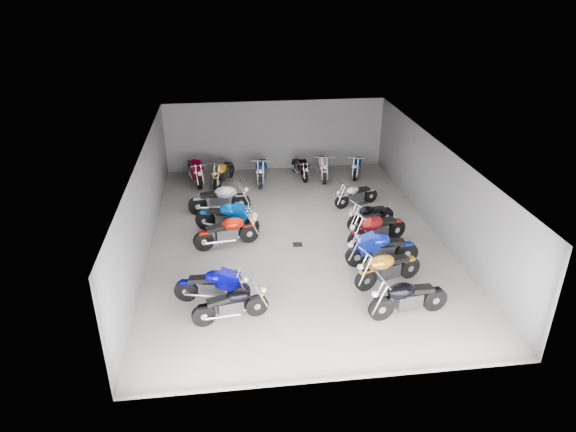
# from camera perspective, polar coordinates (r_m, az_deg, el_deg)

# --- Properties ---
(ground) EXTENTS (14.00, 14.00, 0.00)m
(ground) POSITION_cam_1_polar(r_m,az_deg,el_deg) (18.06, 0.86, -2.43)
(ground) COLOR #9F9C97
(ground) RESTS_ON ground
(wall_back) EXTENTS (10.00, 0.10, 3.20)m
(wall_back) POSITION_cam_1_polar(r_m,az_deg,el_deg) (23.89, -1.43, 8.93)
(wall_back) COLOR slate
(wall_back) RESTS_ON ground
(wall_left) EXTENTS (0.10, 14.00, 3.20)m
(wall_left) POSITION_cam_1_polar(r_m,az_deg,el_deg) (17.44, -15.61, 1.33)
(wall_left) COLOR slate
(wall_left) RESTS_ON ground
(wall_right) EXTENTS (0.10, 14.00, 3.20)m
(wall_right) POSITION_cam_1_polar(r_m,az_deg,el_deg) (18.67, 16.29, 2.89)
(wall_right) COLOR slate
(wall_right) RESTS_ON ground
(ceiling) EXTENTS (10.00, 14.00, 0.04)m
(ceiling) POSITION_cam_1_polar(r_m,az_deg,el_deg) (16.78, 0.93, 7.29)
(ceiling) COLOR black
(ceiling) RESTS_ON wall_back
(drain_grate) EXTENTS (0.32, 0.32, 0.01)m
(drain_grate) POSITION_cam_1_polar(r_m,az_deg,el_deg) (17.63, 1.08, -3.18)
(drain_grate) COLOR black
(drain_grate) RESTS_ON ground
(motorcycle_left_a) EXTENTS (2.07, 0.57, 0.92)m
(motorcycle_left_a) POSITION_cam_1_polar(r_m,az_deg,el_deg) (13.92, -6.30, -9.74)
(motorcycle_left_a) COLOR black
(motorcycle_left_a) RESTS_ON ground
(motorcycle_left_b) EXTENTS (2.16, 0.55, 0.95)m
(motorcycle_left_b) POSITION_cam_1_polar(r_m,az_deg,el_deg) (14.69, -8.33, -7.65)
(motorcycle_left_b) COLOR black
(motorcycle_left_b) RESTS_ON ground
(motorcycle_left_d) EXTENTS (2.25, 0.72, 1.00)m
(motorcycle_left_d) POSITION_cam_1_polar(r_m,az_deg,el_deg) (17.41, -6.77, -1.74)
(motorcycle_left_d) COLOR black
(motorcycle_left_d) RESTS_ON ground
(motorcycle_left_e) EXTENTS (2.28, 1.02, 1.05)m
(motorcycle_left_e) POSITION_cam_1_polar(r_m,az_deg,el_deg) (18.31, -6.72, -0.19)
(motorcycle_left_e) COLOR black
(motorcycle_left_e) RESTS_ON ground
(motorcycle_left_f) EXTENTS (2.39, 0.51, 1.05)m
(motorcycle_left_f) POSITION_cam_1_polar(r_m,az_deg,el_deg) (19.83, -7.56, 1.87)
(motorcycle_left_f) COLOR black
(motorcycle_left_f) RESTS_ON ground
(motorcycle_right_a) EXTENTS (2.30, 0.56, 1.01)m
(motorcycle_right_a) POSITION_cam_1_polar(r_m,az_deg,el_deg) (14.36, 13.17, -8.85)
(motorcycle_right_a) COLOR black
(motorcycle_right_a) RESTS_ON ground
(motorcycle_right_b) EXTENTS (2.20, 0.88, 1.00)m
(motorcycle_right_b) POSITION_cam_1_polar(r_m,az_deg,el_deg) (15.55, 10.99, -5.71)
(motorcycle_right_b) COLOR black
(motorcycle_right_b) RESTS_ON ground
(motorcycle_right_c) EXTENTS (2.37, 0.47, 1.04)m
(motorcycle_right_c) POSITION_cam_1_polar(r_m,az_deg,el_deg) (16.48, 10.32, -3.61)
(motorcycle_right_c) COLOR black
(motorcycle_right_c) RESTS_ON ground
(motorcycle_right_d) EXTENTS (2.26, 1.02, 1.04)m
(motorcycle_right_d) POSITION_cam_1_polar(r_m,az_deg,el_deg) (17.66, 9.81, -1.46)
(motorcycle_right_d) COLOR black
(motorcycle_right_d) RESTS_ON ground
(motorcycle_right_e) EXTENTS (1.90, 0.82, 0.87)m
(motorcycle_right_e) POSITION_cam_1_polar(r_m,az_deg,el_deg) (18.82, 9.13, 0.07)
(motorcycle_right_e) COLOR black
(motorcycle_right_e) RESTS_ON ground
(motorcycle_right_f) EXTENTS (1.86, 0.74, 0.84)m
(motorcycle_right_f) POSITION_cam_1_polar(r_m,az_deg,el_deg) (20.50, 7.55, 2.36)
(motorcycle_right_f) COLOR black
(motorcycle_right_f) RESTS_ON ground
(motorcycle_back_a) EXTENTS (0.75, 2.34, 1.05)m
(motorcycle_back_a) POSITION_cam_1_polar(r_m,az_deg,el_deg) (22.87, -10.29, 5.00)
(motorcycle_back_a) COLOR black
(motorcycle_back_a) RESTS_ON ground
(motorcycle_back_b) EXTENTS (0.95, 2.12, 0.98)m
(motorcycle_back_b) POSITION_cam_1_polar(r_m,az_deg,el_deg) (22.57, -7.20, 4.83)
(motorcycle_back_b) COLOR black
(motorcycle_back_b) RESTS_ON ground
(motorcycle_back_c) EXTENTS (0.55, 2.30, 1.01)m
(motorcycle_back_c) POSITION_cam_1_polar(r_m,az_deg,el_deg) (22.64, -2.93, 5.13)
(motorcycle_back_c) COLOR black
(motorcycle_back_c) RESTS_ON ground
(motorcycle_back_d) EXTENTS (0.54, 1.93, 0.86)m
(motorcycle_back_d) POSITION_cam_1_polar(r_m,az_deg,el_deg) (23.15, 1.38, 5.41)
(motorcycle_back_d) COLOR black
(motorcycle_back_d) RESTS_ON ground
(motorcycle_back_e) EXTENTS (0.49, 2.27, 1.00)m
(motorcycle_back_e) POSITION_cam_1_polar(r_m,az_deg,el_deg) (23.14, 3.85, 5.54)
(motorcycle_back_e) COLOR black
(motorcycle_back_e) RESTS_ON ground
(motorcycle_back_f) EXTENTS (0.82, 1.86, 0.86)m
(motorcycle_back_f) POSITION_cam_1_polar(r_m,az_deg,el_deg) (23.56, 7.69, 5.55)
(motorcycle_back_f) COLOR black
(motorcycle_back_f) RESTS_ON ground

